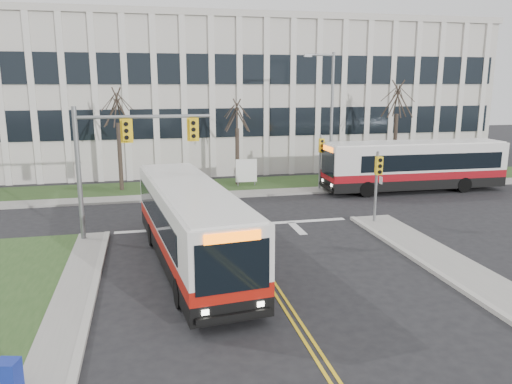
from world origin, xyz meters
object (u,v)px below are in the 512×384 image
object	(u,v)px
directory_sign	(246,171)
streetlight	(329,113)
bus_main	(191,227)
bus_cross	(414,167)
newspaper_box_blue	(9,380)

from	to	relation	value
directory_sign	streetlight	bearing A→B (deg)	-13.23
streetlight	bus_main	size ratio (longest dim) A/B	0.77
bus_main	bus_cross	distance (m)	19.42
streetlight	directory_sign	xyz separation A→B (m)	(-5.53, 1.30, -4.02)
directory_sign	bus_cross	distance (m)	11.43
bus_cross	newspaper_box_blue	bearing A→B (deg)	-47.23
streetlight	newspaper_box_blue	size ratio (longest dim) A/B	9.68
bus_cross	directory_sign	bearing A→B (deg)	-106.94
bus_main	directory_sign	bearing A→B (deg)	63.75
streetlight	bus_cross	xyz separation A→B (m)	(5.34, -2.20, -3.56)
directory_sign	bus_cross	xyz separation A→B (m)	(10.87, -3.50, 0.47)
newspaper_box_blue	directory_sign	bearing A→B (deg)	79.88
directory_sign	bus_main	size ratio (longest dim) A/B	0.17
bus_main	newspaper_box_blue	size ratio (longest dim) A/B	12.54
bus_main	newspaper_box_blue	xyz separation A→B (m)	(-4.96, -7.88, -1.11)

